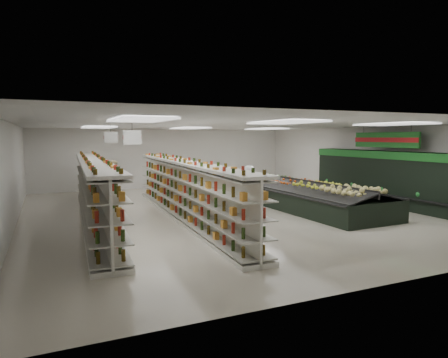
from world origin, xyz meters
name	(u,v)px	position (x,y,z in m)	size (l,w,h in m)	color
floor	(226,211)	(0.00, 0.00, 0.00)	(16.00, 16.00, 0.00)	beige
ceiling	(226,125)	(0.00, 0.00, 3.20)	(14.00, 16.00, 0.02)	white
wall_back	(166,158)	(0.00, 8.00, 1.60)	(14.00, 0.02, 3.20)	white
wall_front	(403,199)	(0.00, -8.00, 1.60)	(14.00, 0.02, 3.20)	white
wall_left	(12,176)	(-7.00, 0.00, 1.60)	(0.02, 16.00, 3.20)	white
wall_right	(371,164)	(7.00, 0.00, 1.60)	(0.02, 16.00, 3.20)	white
produce_wall_case	(389,175)	(6.53, -1.50, 1.24)	(0.93, 8.00, 2.20)	black
aisle_sign_near	(132,137)	(-3.80, -2.00, 2.75)	(0.52, 0.06, 0.75)	white
aisle_sign_far	(111,137)	(-3.80, 2.00, 2.75)	(0.52, 0.06, 0.75)	white
hortifruti_banner	(385,140)	(6.25, -1.50, 2.65)	(0.12, 3.20, 0.95)	#1D6F23
gondola_left	(95,193)	(-4.63, 0.29, 0.92)	(1.48, 11.64, 2.01)	white
gondola_center	(185,193)	(-1.81, -0.67, 0.90)	(1.30, 11.30, 1.96)	white
produce_island	(305,195)	(3.14, -0.61, 0.50)	(2.90, 7.49, 1.11)	black
soda_endcap	(176,176)	(0.08, 6.51, 0.73)	(1.25, 0.91, 1.51)	red
shopper_main	(247,200)	(-0.90, -3.44, 0.98)	(0.72, 0.47, 1.96)	white
shopper_background	(114,181)	(-3.42, 4.10, 0.89)	(0.86, 0.53, 1.78)	#9C7A60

